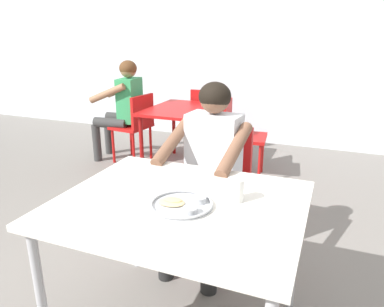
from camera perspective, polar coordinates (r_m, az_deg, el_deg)
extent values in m
cube|color=silver|center=(5.14, 14.91, 20.12)|extent=(12.00, 0.12, 3.40)
cube|color=silver|center=(1.70, -1.92, -7.95)|extent=(1.13, 0.94, 0.03)
cylinder|color=#B2B2B7|center=(1.87, -22.73, -20.50)|extent=(0.04, 0.04, 0.73)
cylinder|color=#B2B2B7|center=(2.40, -9.03, -9.94)|extent=(0.04, 0.04, 0.73)
cylinder|color=#B2B2B7|center=(2.13, 15.91, -14.52)|extent=(0.04, 0.04, 0.73)
cylinder|color=#B7BABF|center=(1.64, -1.68, -8.27)|extent=(0.28, 0.28, 0.01)
torus|color=#B7BABF|center=(1.63, -1.68, -7.93)|extent=(0.28, 0.28, 0.01)
cylinder|color=#B2B5BA|center=(1.56, -0.34, -8.99)|extent=(0.06, 0.06, 0.03)
cylinder|color=#B77F23|center=(1.56, -0.34, -8.81)|extent=(0.05, 0.05, 0.01)
cylinder|color=#B2B5BA|center=(1.65, 1.16, -7.31)|extent=(0.06, 0.06, 0.03)
cylinder|color=#9E4714|center=(1.65, 1.17, -7.13)|extent=(0.05, 0.05, 0.01)
ellipsoid|color=#DBB77A|center=(1.65, -3.28, -7.69)|extent=(0.13, 0.09, 0.01)
ellipsoid|color=tan|center=(1.66, -3.09, -7.28)|extent=(0.09, 0.06, 0.01)
cylinder|color=white|center=(1.68, 6.93, -5.75)|extent=(0.08, 0.08, 0.11)
cylinder|color=#593319|center=(1.66, 6.97, -4.72)|extent=(0.06, 0.06, 0.02)
cube|color=red|center=(2.54, 3.73, -6.38)|extent=(0.43, 0.41, 0.04)
cube|color=red|center=(2.60, 5.35, -0.16)|extent=(0.39, 0.07, 0.44)
cylinder|color=red|center=(2.47, 5.78, -13.18)|extent=(0.03, 0.03, 0.42)
cylinder|color=red|center=(2.58, -1.12, -11.55)|extent=(0.03, 0.03, 0.42)
cylinder|color=red|center=(2.71, 8.11, -10.10)|extent=(0.03, 0.03, 0.42)
cylinder|color=red|center=(2.82, 1.76, -8.79)|extent=(0.03, 0.03, 0.42)
cylinder|color=black|center=(2.23, 2.72, -16.39)|extent=(0.10, 0.10, 0.45)
cylinder|color=black|center=(2.25, 4.90, -8.15)|extent=(0.15, 0.41, 0.12)
cylinder|color=black|center=(2.34, -4.24, -14.50)|extent=(0.10, 0.10, 0.45)
cylinder|color=black|center=(2.36, -1.91, -6.73)|extent=(0.15, 0.41, 0.12)
cube|color=silver|center=(2.37, 3.50, 0.11)|extent=(0.35, 0.23, 0.52)
cylinder|color=brown|center=(2.11, 6.76, 0.62)|extent=(0.11, 0.46, 0.25)
cylinder|color=brown|center=(2.28, -2.99, 2.03)|extent=(0.11, 0.46, 0.25)
sphere|color=brown|center=(2.29, 3.68, 8.67)|extent=(0.19, 0.19, 0.19)
ellipsoid|color=black|center=(2.28, 3.69, 9.02)|extent=(0.21, 0.20, 0.18)
cube|color=#B71414|center=(4.08, -1.28, 6.97)|extent=(0.77, 0.96, 0.03)
cylinder|color=maroon|center=(3.95, -7.99, 1.13)|extent=(0.04, 0.04, 0.67)
cylinder|color=maroon|center=(3.68, 0.84, 0.02)|extent=(0.04, 0.04, 0.67)
cylinder|color=maroon|center=(4.66, -2.90, 3.99)|extent=(0.04, 0.04, 0.67)
cylinder|color=maroon|center=(4.44, 4.75, 3.20)|extent=(0.04, 0.04, 0.67)
cube|color=red|center=(4.42, -9.57, 4.26)|extent=(0.43, 0.47, 0.04)
cube|color=red|center=(4.27, -7.83, 6.65)|extent=(0.08, 0.41, 0.37)
cylinder|color=red|center=(4.45, -12.33, 1.14)|extent=(0.03, 0.03, 0.42)
cylinder|color=red|center=(4.70, -9.61, 2.26)|extent=(0.03, 0.03, 0.42)
cylinder|color=red|center=(4.26, -9.22, 0.58)|extent=(0.03, 0.03, 0.42)
cylinder|color=red|center=(4.53, -6.56, 1.76)|extent=(0.03, 0.03, 0.42)
cube|color=#B21514|center=(3.90, 8.45, 2.55)|extent=(0.48, 0.47, 0.04)
cube|color=#B21514|center=(3.88, 5.61, 5.66)|extent=(0.08, 0.40, 0.37)
cylinder|color=#B21514|center=(4.11, 11.04, -0.11)|extent=(0.03, 0.03, 0.43)
cylinder|color=#B21514|center=(3.79, 10.63, -1.69)|extent=(0.03, 0.03, 0.43)
cylinder|color=#B21514|center=(4.15, 6.16, 0.29)|extent=(0.03, 0.03, 0.43)
cylinder|color=#B21514|center=(3.83, 5.35, -1.23)|extent=(0.03, 0.03, 0.43)
cube|color=#AD1414|center=(4.81, 2.66, 5.74)|extent=(0.40, 0.44, 0.04)
cube|color=#AD1414|center=(4.59, 1.99, 7.70)|extent=(0.37, 0.05, 0.37)
cylinder|color=#AD1414|center=(5.07, 1.53, 3.73)|extent=(0.03, 0.03, 0.42)
cylinder|color=#AD1414|center=(4.99, 4.86, 3.43)|extent=(0.03, 0.03, 0.42)
cylinder|color=#AD1414|center=(4.75, 0.28, 2.74)|extent=(0.03, 0.03, 0.42)
cylinder|color=#AD1414|center=(4.67, 3.80, 2.41)|extent=(0.03, 0.03, 0.42)
cylinder|color=#363636|center=(4.56, -14.81, 1.61)|extent=(0.10, 0.10, 0.45)
cylinder|color=#363636|center=(4.40, -12.83, 4.73)|extent=(0.41, 0.16, 0.12)
cylinder|color=#363636|center=(4.81, -13.05, 2.62)|extent=(0.10, 0.10, 0.45)
cylinder|color=#363636|center=(4.66, -11.11, 5.60)|extent=(0.41, 0.16, 0.12)
cube|color=#339959|center=(4.39, -9.81, 8.32)|extent=(0.24, 0.36, 0.51)
cylinder|color=#996B4C|center=(4.27, -13.28, 9.23)|extent=(0.46, 0.13, 0.25)
cylinder|color=#996B4C|center=(4.63, -10.85, 10.07)|extent=(0.46, 0.13, 0.25)
sphere|color=#996B4C|center=(4.34, -10.07, 12.95)|extent=(0.19, 0.19, 0.19)
ellipsoid|color=brown|center=(4.34, -10.08, 13.14)|extent=(0.21, 0.20, 0.18)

